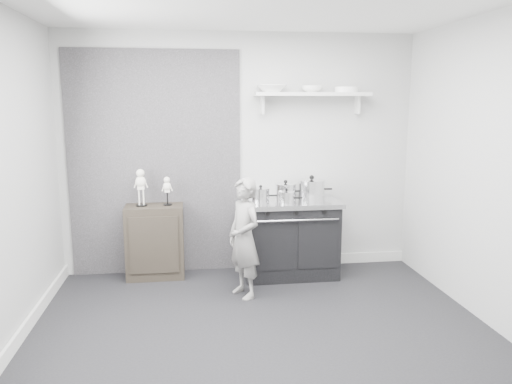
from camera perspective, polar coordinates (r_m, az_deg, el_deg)
The scene contains 15 objects.
ground at distance 4.35m, azimuth 0.82°, elevation -16.24°, with size 4.00×4.00×0.00m, color black.
room_shell at distance 4.03m, azimuth -0.70°, elevation 5.99°, with size 4.02×3.62×2.71m.
wall_shelf at distance 5.69m, azimuth 6.43°, elevation 10.95°, with size 1.30×0.26×0.24m.
stove at distance 5.64m, azimuth 3.89°, elevation -5.19°, with size 1.08×0.67×0.86m.
side_cabinet at distance 5.68m, azimuth -11.45°, elevation -5.55°, with size 0.63×0.37×0.82m, color black.
child at distance 4.97m, azimuth -1.35°, elevation -5.28°, with size 0.44×0.29×1.21m, color gray.
pot_front_left at distance 5.40m, azimuth 0.54°, elevation -0.35°, with size 0.28×0.19×0.19m.
pot_back_left at distance 5.64m, azimuth 3.40°, elevation 0.15°, with size 0.33×0.24×0.21m.
pot_back_right at distance 5.68m, azimuth 6.36°, elevation 0.39°, with size 0.39×0.31×0.26m.
pot_front_center at distance 5.34m, azimuth 3.50°, elevation -0.61°, with size 0.26×0.17×0.16m.
skeleton_full at distance 5.55m, azimuth -13.03°, elevation 0.82°, with size 0.13×0.08×0.47m, color white, non-canonical shape.
skeleton_torso at distance 5.54m, azimuth -10.12°, elevation 0.34°, with size 0.10×0.07×0.36m, color white, non-canonical shape.
bowl_large at distance 5.59m, azimuth 1.79°, elevation 11.75°, with size 0.32×0.32×0.08m, color white.
bowl_small at distance 5.68m, azimuth 6.43°, elevation 11.63°, with size 0.23×0.23×0.07m, color white.
plate_stack at distance 5.79m, azimuth 10.29°, elevation 11.45°, with size 0.27×0.27×0.06m, color white.
Camera 1 is at (-0.58, -3.84, 1.95)m, focal length 35.00 mm.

